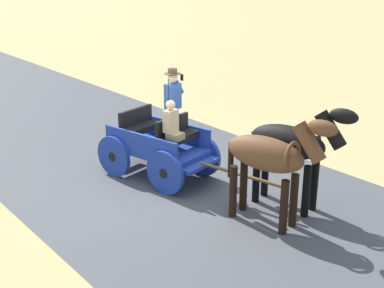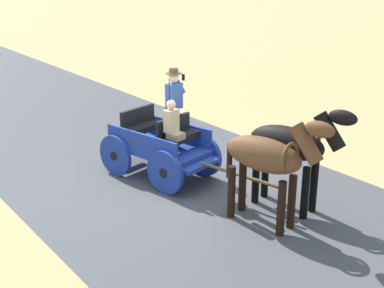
% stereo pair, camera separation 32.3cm
% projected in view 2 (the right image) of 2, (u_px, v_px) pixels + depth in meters
% --- Properties ---
extents(ground_plane, '(200.00, 200.00, 0.00)m').
position_uv_depth(ground_plane, '(176.00, 183.00, 11.57)').
color(ground_plane, tan).
extents(road_surface, '(6.71, 160.00, 0.01)m').
position_uv_depth(road_surface, '(176.00, 183.00, 11.57)').
color(road_surface, '#4C4C51').
rests_on(road_surface, ground).
extents(horse_drawn_carriage, '(1.89, 4.51, 2.50)m').
position_uv_depth(horse_drawn_carriage, '(162.00, 142.00, 11.66)').
color(horse_drawn_carriage, '#1E3899').
rests_on(horse_drawn_carriage, ground).
extents(horse_near_side, '(0.91, 2.15, 2.21)m').
position_uv_depth(horse_near_side, '(292.00, 146.00, 9.95)').
color(horse_near_side, black).
rests_on(horse_near_side, ground).
extents(horse_off_side, '(0.87, 2.15, 2.21)m').
position_uv_depth(horse_off_side, '(268.00, 158.00, 9.35)').
color(horse_off_side, brown).
rests_on(horse_off_side, ground).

